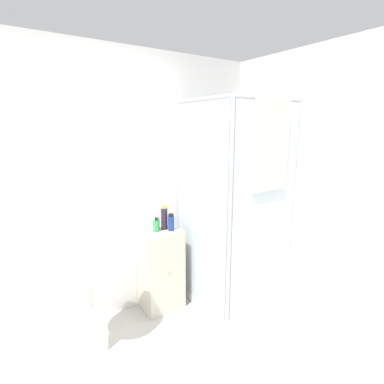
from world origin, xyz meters
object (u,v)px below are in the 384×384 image
at_px(shampoo_bottle_blue, 171,222).
at_px(lotion_bottle_white, 157,223).
at_px(sink, 94,279).
at_px(soap_dispenser, 156,226).
at_px(shampoo_bottle_tall_black, 164,218).

xyz_separation_m(shampoo_bottle_blue, lotion_bottle_white, (-0.09, 0.12, -0.03)).
height_order(sink, lotion_bottle_white, sink).
distance_m(sink, lotion_bottle_white, 0.82).
distance_m(sink, soap_dispenser, 0.76).
bearing_deg(lotion_bottle_white, soap_dispenser, -125.71).
bearing_deg(sink, shampoo_bottle_blue, 13.42).
bearing_deg(soap_dispenser, lotion_bottle_white, 54.29).
bearing_deg(shampoo_bottle_blue, sink, -166.58).
relative_size(soap_dispenser, shampoo_bottle_blue, 0.85).
xyz_separation_m(sink, shampoo_bottle_blue, (0.81, 0.19, 0.26)).
xyz_separation_m(sink, soap_dispenser, (0.68, 0.25, 0.24)).
relative_size(sink, shampoo_bottle_tall_black, 4.12).
relative_size(sink, shampoo_bottle_blue, 5.81).
bearing_deg(soap_dispenser, shampoo_bottle_blue, -22.86).
xyz_separation_m(sink, lotion_bottle_white, (0.72, 0.31, 0.23)).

